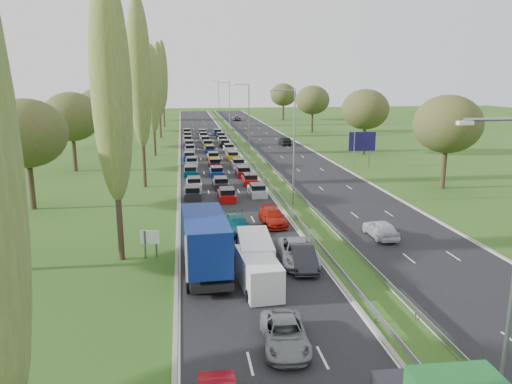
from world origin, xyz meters
TOP-DOWN VIEW (x-y plane):
  - ground at (4.50, 80.00)m, footprint 260.00×260.00m
  - near_carriageway at (-2.25, 82.50)m, footprint 10.50×215.00m
  - far_carriageway at (11.25, 82.50)m, footprint 10.50×215.00m
  - central_reservation at (4.50, 82.50)m, footprint 2.36×215.00m
  - lamp_columns at (4.50, 78.00)m, footprint 0.18×140.18m
  - poplar_row at (-11.50, 68.17)m, footprint 2.80×127.80m
  - woodland_left at (-22.00, 62.63)m, footprint 8.00×166.00m
  - woodland_right at (24.00, 66.67)m, footprint 8.00×153.00m
  - traffic_queue_fill at (-2.26, 77.35)m, footprint 9.05×68.33m
  - near_car_2 at (-5.72, 32.97)m, footprint 2.73×5.34m
  - near_car_6 at (-2.08, 15.26)m, footprint 2.60×4.96m
  - near_car_7 at (-2.36, 34.18)m, footprint 2.10×4.74m
  - near_car_8 at (-2.40, 34.44)m, footprint 1.74×4.24m
  - near_car_9 at (1.26, 25.40)m, footprint 2.04×4.86m
  - near_car_10 at (1.17, 26.42)m, footprint 3.08×5.85m
  - near_car_11 at (1.08, 36.07)m, footprint 2.25×4.98m
  - near_car_12 at (1.28, 36.37)m, footprint 1.72×4.22m
  - far_car_0 at (9.30, 31.05)m, footprint 1.95×4.47m
  - far_car_1 at (12.95, 88.67)m, footprint 1.73×4.74m
  - far_car_2 at (9.59, 146.16)m, footprint 2.59×5.45m
  - blue_lorry at (-5.53, 25.77)m, footprint 2.74×9.88m
  - white_van_front at (-2.34, 22.54)m, footprint 2.09×5.34m
  - white_van_rear at (-2.06, 26.11)m, footprint 2.20×5.62m
  - info_sign at (-9.40, 29.04)m, footprint 1.47×0.50m
  - direction_sign at (19.40, 63.41)m, footprint 4.00×0.36m

SIDE VIEW (x-z plane):
  - ground at x=4.50m, z-range 0.00..0.00m
  - near_carriageway at x=-2.25m, z-range -0.02..0.02m
  - far_carriageway at x=11.25m, z-range -0.02..0.02m
  - traffic_queue_fill at x=-2.26m, z-range 0.04..0.84m
  - central_reservation at x=4.50m, z-range 0.39..0.71m
  - near_car_6 at x=-2.08m, z-range 0.02..1.35m
  - near_car_7 at x=-2.36m, z-range 0.02..1.37m
  - near_car_11 at x=1.08m, z-range 0.02..1.43m
  - near_car_12 at x=1.28m, z-range 0.02..1.45m
  - near_car_8 at x=-2.40m, z-range 0.02..1.46m
  - near_car_2 at x=-5.72m, z-range 0.02..1.46m
  - far_car_0 at x=9.30m, z-range 0.02..1.52m
  - far_car_2 at x=9.59m, z-range 0.02..1.52m
  - far_car_1 at x=12.95m, z-range 0.02..1.57m
  - near_car_9 at x=1.26m, z-range 0.02..1.58m
  - near_car_10 at x=1.17m, z-range 0.02..1.59m
  - white_van_front at x=-2.34m, z-range 0.03..2.17m
  - white_van_rear at x=-2.06m, z-range 0.03..2.29m
  - info_sign at x=-9.40m, z-range 0.32..2.42m
  - blue_lorry at x=-5.53m, z-range 0.06..4.23m
  - direction_sign at x=19.40m, z-range 0.97..6.17m
  - lamp_columns at x=4.50m, z-range 0.00..12.00m
  - woodland_right at x=24.00m, z-range 2.13..13.23m
  - woodland_left at x=-22.00m, z-range 2.13..13.23m
  - poplar_row at x=-11.50m, z-range 1.17..23.61m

